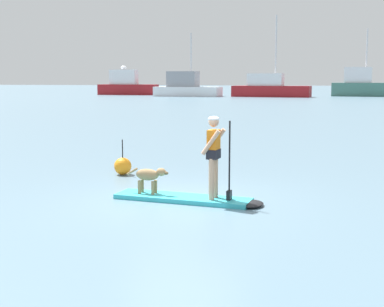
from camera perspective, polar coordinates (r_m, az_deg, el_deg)
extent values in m
plane|color=slate|center=(11.83, -0.99, -4.97)|extent=(400.00, 400.00, 0.00)
cube|color=#33B2BF|center=(11.82, -0.99, -4.74)|extent=(3.07, 1.16, 0.10)
ellipsoid|color=black|center=(11.38, 6.11, -5.27)|extent=(0.65, 0.77, 0.10)
cylinder|color=tan|center=(11.62, 2.46, -2.50)|extent=(0.12, 0.12, 0.88)
cylinder|color=tan|center=(11.37, 2.06, -2.72)|extent=(0.12, 0.12, 0.88)
cube|color=black|center=(11.41, 2.28, -0.04)|extent=(0.27, 0.39, 0.20)
cube|color=orange|center=(11.38, 2.28, 1.03)|extent=(0.25, 0.37, 0.59)
sphere|color=tan|center=(11.34, 2.30, 3.36)|extent=(0.22, 0.22, 0.22)
ellipsoid|color=white|center=(11.33, 2.30, 3.67)|extent=(0.23, 0.23, 0.11)
cylinder|color=tan|center=(11.56, 2.57, 1.38)|extent=(0.43, 0.15, 0.54)
cylinder|color=tan|center=(11.20, 1.99, 1.17)|extent=(0.43, 0.15, 0.54)
cylinder|color=black|center=(11.33, 3.96, -0.75)|extent=(0.04, 0.04, 1.67)
cube|color=black|center=(11.46, 3.93, -4.39)|extent=(0.10, 0.19, 0.20)
ellipsoid|color=#997A51|center=(12.05, -4.71, -2.22)|extent=(0.57, 0.30, 0.26)
ellipsoid|color=#997A51|center=(11.90, -3.26, -1.95)|extent=(0.24, 0.19, 0.18)
ellipsoid|color=brown|center=(11.86, -2.78, -2.08)|extent=(0.13, 0.10, 0.08)
cylinder|color=#997A51|center=(12.20, -6.31, -1.88)|extent=(0.27, 0.09, 0.18)
cylinder|color=#997A51|center=(12.10, -3.84, -3.50)|extent=(0.07, 0.07, 0.29)
cylinder|color=#997A51|center=(11.96, -4.14, -3.64)|extent=(0.07, 0.07, 0.29)
cylinder|color=#997A51|center=(12.23, -5.25, -3.39)|extent=(0.07, 0.07, 0.29)
cylinder|color=#997A51|center=(12.10, -5.56, -3.53)|extent=(0.07, 0.07, 0.29)
cube|color=maroon|center=(90.03, -6.72, 6.69)|extent=(9.66, 2.76, 1.68)
cube|color=silver|center=(90.25, -7.18, 7.98)|extent=(4.35, 2.07, 2.40)
ellipsoid|color=white|center=(90.26, -7.20, 8.96)|extent=(0.90, 0.90, 0.60)
cube|color=white|center=(81.15, -0.44, 6.53)|extent=(10.12, 4.54, 1.43)
cube|color=gray|center=(81.29, -0.95, 7.83)|extent=(4.66, 3.09, 2.27)
cylinder|color=silver|center=(81.07, -0.10, 9.80)|extent=(0.20, 0.20, 7.84)
cylinder|color=silver|center=(81.29, -0.95, 7.88)|extent=(3.42, 0.50, 0.14)
cube|color=maroon|center=(79.97, 8.32, 6.48)|extent=(11.54, 4.57, 1.59)
cube|color=silver|center=(80.01, 7.74, 7.70)|extent=(5.32, 2.95, 1.78)
cylinder|color=silver|center=(80.02, 8.81, 10.63)|extent=(0.20, 0.20, 10.02)
cylinder|color=silver|center=(80.01, 7.74, 7.93)|extent=(3.91, 0.69, 0.14)
cube|color=#3F7266|center=(85.90, 17.45, 6.44)|extent=(9.09, 4.52, 2.01)
cube|color=silver|center=(85.82, 17.07, 7.90)|extent=(4.22, 3.07, 2.32)
cylinder|color=silver|center=(85.99, 17.88, 9.74)|extent=(0.20, 0.20, 7.94)
cylinder|color=silver|center=(85.82, 17.07, 7.92)|extent=(3.05, 0.51, 0.14)
sphere|color=orange|center=(15.04, -7.29, -1.33)|extent=(0.48, 0.48, 0.48)
cylinder|color=black|center=(14.97, -7.32, 0.52)|extent=(0.03, 0.03, 0.50)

